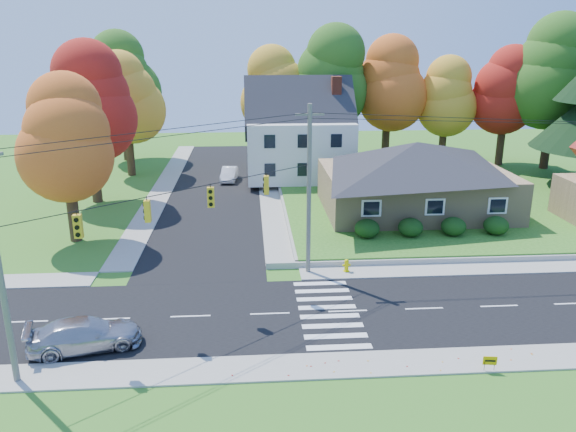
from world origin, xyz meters
name	(u,v)px	position (x,y,z in m)	size (l,w,h in m)	color
ground	(348,311)	(0.00, 0.00, 0.00)	(120.00, 120.00, 0.00)	#3D7923
road_main	(348,311)	(0.00, 0.00, 0.01)	(90.00, 8.00, 0.02)	black
road_cross	(216,188)	(-8.00, 26.00, 0.01)	(8.00, 44.00, 0.02)	black
sidewalk_north	(333,272)	(0.00, 5.00, 0.04)	(90.00, 2.00, 0.08)	#9C9A90
sidewalk_south	(368,364)	(0.00, -5.00, 0.04)	(90.00, 2.00, 0.08)	#9C9A90
lawn	(452,195)	(13.00, 21.00, 0.25)	(30.00, 30.00, 0.50)	#3D7923
ranch_house	(415,176)	(8.00, 16.00, 3.27)	(14.60, 10.60, 5.40)	tan
colonial_house	(300,135)	(0.04, 28.00, 4.58)	(10.40, 8.40, 9.60)	silver
hedge_row	(432,227)	(7.50, 9.80, 1.14)	(10.70, 1.70, 1.27)	#163A10
traffic_infrastructure	(343,208)	(-0.15, 1.35, 5.15)	(38.10, 10.66, 10.00)	#666059
tree_lot_0	(275,91)	(-2.00, 34.00, 8.31)	(6.72, 6.72, 12.51)	#3F2A19
tree_lot_1	(334,78)	(4.00, 33.00, 9.61)	(7.84, 7.84, 14.60)	#3F2A19
tree_lot_2	(389,84)	(10.00, 34.00, 8.96)	(7.28, 7.28, 13.56)	#3F2A19
tree_lot_3	(446,97)	(16.00, 33.00, 7.65)	(6.16, 6.16, 11.47)	#3F2A19
tree_lot_4	(506,91)	(22.00, 32.00, 8.31)	(6.72, 6.72, 12.51)	#3F2A19
tree_lot_5	(556,72)	(26.00, 30.00, 10.27)	(8.40, 8.40, 15.64)	#3F2A19
tree_west_0	(64,138)	(-17.00, 12.00, 7.15)	(6.16, 6.16, 11.47)	#3F2A19
tree_west_1	(88,102)	(-18.00, 22.00, 8.46)	(7.28, 7.28, 13.56)	#3F2A19
tree_west_2	(126,98)	(-17.00, 32.00, 7.81)	(6.72, 6.72, 12.51)	#3F2A19
tree_west_3	(121,80)	(-19.00, 40.00, 9.11)	(7.84, 7.84, 14.60)	#3F2A19
silver_sedan	(85,334)	(-12.39, -2.79, 0.73)	(2.00, 4.92, 1.43)	#9B9CA9
white_car	(229,174)	(-6.86, 28.76, 0.68)	(1.39, 4.00, 1.32)	silver
fire_hydrant	(346,266)	(0.79, 5.04, 0.40)	(0.48, 0.38, 0.85)	#D4C800
yard_sign	(490,361)	(4.95, -5.88, 0.52)	(0.58, 0.10, 0.73)	black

